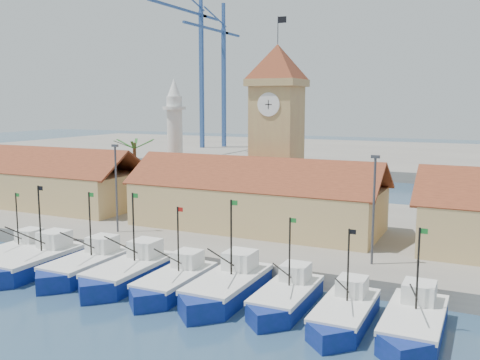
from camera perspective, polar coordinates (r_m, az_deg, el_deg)
The scene contains 20 objects.
ground at distance 41.11m, azimuth -9.94°, elevation -12.81°, with size 400.00×400.00×0.00m, color #1D2F4E.
quay at distance 61.16m, azimuth 3.16°, elevation -4.94°, with size 140.00×32.00×1.50m, color gray.
terminal at distance 143.59m, azimuth 16.28°, elevation 2.44°, with size 240.00×80.00×2.00m, color gray.
boat_0 at distance 54.51m, azimuth -23.14°, elevation -7.30°, with size 3.26×8.92×6.75m.
boat_1 at distance 50.41m, azimuth -21.16°, elevation -8.29°, with size 3.85×10.55×7.98m.
boat_2 at distance 47.98m, azimuth -16.26°, elevation -8.94°, with size 3.65×9.99×7.56m.
boat_3 at distance 45.30m, azimuth -11.88°, elevation -9.78°, with size 3.77×10.34×7.82m.
boat_4 at distance 42.66m, azimuth -7.16°, elevation -10.91°, with size 3.40×9.33×7.06m.
boat_5 at distance 40.96m, azimuth -1.54°, elevation -11.55°, with size 3.82×10.45×7.91m.
boat_6 at distance 39.41m, azimuth 4.82°, elevation -12.55°, with size 3.33×9.13×6.91m.
boat_7 at distance 37.18m, azimuth 11.00°, elevation -14.01°, with size 3.27×8.97×6.78m.
boat_8 at distance 36.55m, azimuth 18.01°, elevation -14.58°, with size 3.52×9.64×7.30m.
hall_left at distance 75.47m, azimuth -21.18°, elevation -0.47°, with size 31.20×10.13×7.61m.
hall_center at distance 56.89m, azimuth 1.66°, elevation -2.60°, with size 27.04×10.13×7.61m.
clock_tower at distance 61.47m, azimuth 3.96°, elevation 5.68°, with size 5.80×5.80×22.70m.
minaret at distance 70.19m, azimuth -6.95°, elevation 4.13°, with size 3.00×3.00×16.30m.
palm_tree at distance 71.70m, azimuth -11.14°, elevation 1.32°, with size 5.60×5.03×8.39m.
lamp_posts at distance 49.11m, azimuth -1.55°, elevation -1.38°, with size 80.70×0.25×9.03m.
crane_blue_far at distance 151.92m, azimuth -4.47°, elevation 12.88°, with size 1.00×35.17×44.74m.
crane_blue_near at distance 155.45m, azimuth -1.98°, elevation 11.83°, with size 1.00×31.83×40.57m.
Camera 1 is at (22.44, -31.17, 14.68)m, focal length 40.00 mm.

